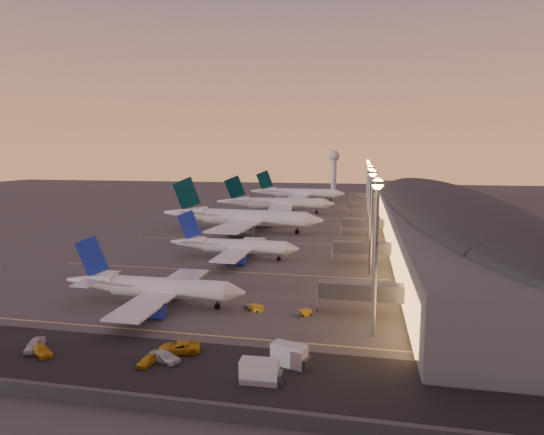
{
  "coord_description": "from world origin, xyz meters",
  "views": [
    {
      "loc": [
        33.79,
        -112.88,
        29.66
      ],
      "look_at": [
        2.0,
        45.0,
        7.0
      ],
      "focal_mm": 30.0,
      "sensor_mm": 36.0,
      "label": 1
    }
  ],
  "objects_px": {
    "baggage_tug_b": "(303,313)",
    "service_van_d": "(148,360)",
    "airliner_wide_far": "(297,193)",
    "service_van_e": "(165,356)",
    "airliner_wide_near": "(240,218)",
    "airliner_narrow_south": "(154,287)",
    "service_van_b": "(42,351)",
    "service_van_f": "(179,347)",
    "service_van_c": "(35,345)",
    "baggage_tug_a": "(254,308)",
    "catering_truck_b": "(262,372)",
    "radar_tower": "(334,163)",
    "airliner_narrow_north": "(233,246)",
    "catering_truck_a": "(291,356)",
    "airliner_wide_mid": "(276,203)"
  },
  "relations": [
    {
      "from": "airliner_wide_near",
      "to": "baggage_tug_b",
      "type": "bearing_deg",
      "value": -62.76
    },
    {
      "from": "airliner_wide_far",
      "to": "service_van_c",
      "type": "relative_size",
      "value": 12.27
    },
    {
      "from": "radar_tower",
      "to": "catering_truck_b",
      "type": "relative_size",
      "value": 5.8
    },
    {
      "from": "airliner_narrow_south",
      "to": "catering_truck_b",
      "type": "relative_size",
      "value": 6.73
    },
    {
      "from": "service_van_b",
      "to": "service_van_f",
      "type": "relative_size",
      "value": 0.76
    },
    {
      "from": "baggage_tug_a",
      "to": "service_van_f",
      "type": "relative_size",
      "value": 0.64
    },
    {
      "from": "service_van_f",
      "to": "airliner_wide_far",
      "type": "bearing_deg",
      "value": 168.11
    },
    {
      "from": "radar_tower",
      "to": "service_van_b",
      "type": "distance_m",
      "value": 318.43
    },
    {
      "from": "airliner_wide_far",
      "to": "service_van_e",
      "type": "height_order",
      "value": "airliner_wide_far"
    },
    {
      "from": "airliner_wide_far",
      "to": "service_van_b",
      "type": "height_order",
      "value": "airliner_wide_far"
    },
    {
      "from": "baggage_tug_a",
      "to": "service_van_b",
      "type": "relative_size",
      "value": 0.84
    },
    {
      "from": "service_van_b",
      "to": "radar_tower",
      "type": "bearing_deg",
      "value": 29.18
    },
    {
      "from": "airliner_wide_near",
      "to": "service_van_d",
      "type": "xyz_separation_m",
      "value": [
        16.75,
        -110.74,
        -4.67
      ]
    },
    {
      "from": "airliner_narrow_south",
      "to": "service_van_c",
      "type": "relative_size",
      "value": 7.65
    },
    {
      "from": "baggage_tug_a",
      "to": "service_van_c",
      "type": "height_order",
      "value": "service_van_c"
    },
    {
      "from": "baggage_tug_b",
      "to": "catering_truck_b",
      "type": "relative_size",
      "value": 0.6
    },
    {
      "from": "airliner_wide_near",
      "to": "airliner_wide_far",
      "type": "height_order",
      "value": "airliner_wide_near"
    },
    {
      "from": "airliner_wide_mid",
      "to": "service_van_d",
      "type": "relative_size",
      "value": 14.99
    },
    {
      "from": "catering_truck_a",
      "to": "service_van_b",
      "type": "bearing_deg",
      "value": -156.02
    },
    {
      "from": "airliner_wide_mid",
      "to": "baggage_tug_a",
      "type": "bearing_deg",
      "value": -87.39
    },
    {
      "from": "airliner_wide_far",
      "to": "radar_tower",
      "type": "distance_m",
      "value": 92.4
    },
    {
      "from": "radar_tower",
      "to": "service_van_b",
      "type": "xyz_separation_m",
      "value": [
        -22.41,
        -316.94,
        -21.17
      ]
    },
    {
      "from": "airliner_narrow_south",
      "to": "service_van_b",
      "type": "distance_m",
      "value": 25.4
    },
    {
      "from": "catering_truck_b",
      "to": "catering_truck_a",
      "type": "bearing_deg",
      "value": 60.11
    },
    {
      "from": "baggage_tug_a",
      "to": "service_van_d",
      "type": "xyz_separation_m",
      "value": [
        -9.44,
        -24.92,
        0.16
      ]
    },
    {
      "from": "baggage_tug_b",
      "to": "catering_truck_b",
      "type": "distance_m",
      "value": 25.99
    },
    {
      "from": "baggage_tug_b",
      "to": "service_van_f",
      "type": "xyz_separation_m",
      "value": [
        -16.18,
        -19.53,
        0.43
      ]
    },
    {
      "from": "airliner_wide_near",
      "to": "airliner_narrow_north",
      "type": "bearing_deg",
      "value": -72.31
    },
    {
      "from": "airliner_wide_far",
      "to": "catering_truck_b",
      "type": "relative_size",
      "value": 10.8
    },
    {
      "from": "baggage_tug_b",
      "to": "service_van_b",
      "type": "distance_m",
      "value": 43.36
    },
    {
      "from": "airliner_narrow_south",
      "to": "service_van_f",
      "type": "xyz_separation_m",
      "value": [
        13.59,
        -19.74,
        -2.62
      ]
    },
    {
      "from": "radar_tower",
      "to": "service_van_f",
      "type": "height_order",
      "value": "radar_tower"
    },
    {
      "from": "service_van_f",
      "to": "catering_truck_a",
      "type": "bearing_deg",
      "value": 71.77
    },
    {
      "from": "airliner_narrow_south",
      "to": "service_van_d",
      "type": "height_order",
      "value": "airliner_narrow_south"
    },
    {
      "from": "airliner_wide_near",
      "to": "service_van_e",
      "type": "distance_m",
      "value": 111.12
    },
    {
      "from": "service_van_b",
      "to": "baggage_tug_a",
      "type": "bearing_deg",
      "value": -13.18
    },
    {
      "from": "airliner_narrow_north",
      "to": "baggage_tug_b",
      "type": "relative_size",
      "value": 11.32
    },
    {
      "from": "radar_tower",
      "to": "service_van_f",
      "type": "xyz_separation_m",
      "value": [
        -2.66,
        -312.2,
        -21.0
      ]
    },
    {
      "from": "baggage_tug_a",
      "to": "baggage_tug_b",
      "type": "xyz_separation_m",
      "value": [
        9.54,
        -0.85,
        -0.06
      ]
    },
    {
      "from": "baggage_tug_a",
      "to": "baggage_tug_b",
      "type": "relative_size",
      "value": 1.2
    },
    {
      "from": "airliner_wide_far",
      "to": "service_van_b",
      "type": "distance_m",
      "value": 227.83
    },
    {
      "from": "radar_tower",
      "to": "service_van_c",
      "type": "height_order",
      "value": "radar_tower"
    },
    {
      "from": "service_van_c",
      "to": "service_van_f",
      "type": "bearing_deg",
      "value": -10.76
    },
    {
      "from": "baggage_tug_a",
      "to": "service_van_c",
      "type": "distance_m",
      "value": 37.22
    },
    {
      "from": "catering_truck_b",
      "to": "service_van_c",
      "type": "bearing_deg",
      "value": 173.67
    },
    {
      "from": "airliner_narrow_north",
      "to": "service_van_e",
      "type": "xyz_separation_m",
      "value": [
        8.5,
        -64.75,
        -2.7
      ]
    },
    {
      "from": "baggage_tug_b",
      "to": "service_van_d",
      "type": "relative_size",
      "value": 0.85
    },
    {
      "from": "baggage_tug_b",
      "to": "service_van_f",
      "type": "bearing_deg",
      "value": -169.22
    },
    {
      "from": "catering_truck_b",
      "to": "service_van_d",
      "type": "bearing_deg",
      "value": 172.17
    },
    {
      "from": "baggage_tug_a",
      "to": "catering_truck_b",
      "type": "relative_size",
      "value": 0.72
    }
  ]
}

